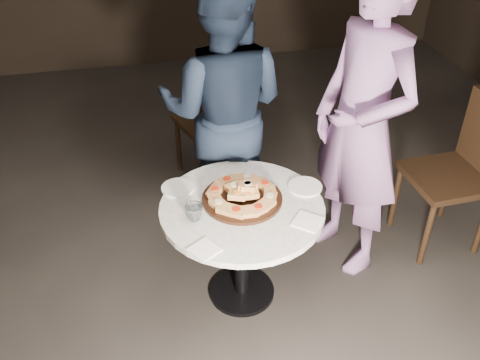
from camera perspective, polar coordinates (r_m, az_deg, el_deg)
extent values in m
plane|color=black|center=(3.26, 0.59, -11.31)|extent=(7.00, 7.00, 0.00)
cylinder|color=black|center=(3.22, 0.19, -11.73)|extent=(0.47, 0.47, 0.03)
cylinder|color=black|center=(3.00, 0.20, -7.66)|extent=(0.10, 0.10, 0.60)
cylinder|color=silver|center=(2.80, 0.22, -3.04)|extent=(1.06, 1.06, 0.03)
cylinder|color=black|center=(2.82, 0.23, -2.00)|extent=(0.54, 0.54, 0.02)
cube|color=#BC8149|center=(2.87, 2.66, -0.61)|extent=(0.11, 0.11, 0.04)
cylinder|color=red|center=(2.86, 2.67, -0.30)|extent=(0.06, 0.06, 0.01)
cube|color=#BC8149|center=(2.90, 1.83, -0.14)|extent=(0.11, 0.11, 0.04)
cube|color=#BC8149|center=(2.92, 0.78, 0.11)|extent=(0.11, 0.10, 0.04)
cylinder|color=beige|center=(2.91, 0.78, 0.41)|extent=(0.06, 0.06, 0.01)
cube|color=#BC8149|center=(2.92, -0.34, 0.11)|extent=(0.10, 0.08, 0.04)
cube|color=#BC8149|center=(2.90, -1.39, -0.14)|extent=(0.11, 0.09, 0.04)
cylinder|color=red|center=(2.89, -1.39, 0.16)|extent=(0.05, 0.05, 0.01)
cube|color=#BC8149|center=(2.87, -2.21, -0.61)|extent=(0.11, 0.11, 0.04)
cube|color=#BC8149|center=(2.83, -2.68, -1.24)|extent=(0.11, 0.11, 0.04)
cylinder|color=red|center=(2.82, -2.70, -0.93)|extent=(0.06, 0.06, 0.01)
cube|color=#BC8149|center=(2.78, -2.73, -1.94)|extent=(0.08, 0.10, 0.04)
cube|color=#BC8149|center=(2.74, -2.31, -2.61)|extent=(0.10, 0.11, 0.04)
cylinder|color=beige|center=(2.73, -2.32, -2.30)|extent=(0.06, 0.06, 0.01)
cube|color=#BC8149|center=(2.71, -1.48, -3.14)|extent=(0.11, 0.11, 0.04)
cube|color=#BC8149|center=(2.69, -0.36, -3.43)|extent=(0.11, 0.11, 0.04)
cylinder|color=red|center=(2.68, -0.36, -3.11)|extent=(0.06, 0.06, 0.01)
cube|color=#BC8149|center=(2.69, 0.86, -3.43)|extent=(0.09, 0.07, 0.04)
cube|color=#BC8149|center=(2.71, 1.97, -3.13)|extent=(0.11, 0.10, 0.04)
cylinder|color=red|center=(2.70, 1.98, -2.82)|extent=(0.06, 0.06, 0.01)
cube|color=#BC8149|center=(2.74, 2.79, -2.60)|extent=(0.11, 0.11, 0.04)
cube|color=#BC8149|center=(2.78, 3.20, -1.93)|extent=(0.10, 0.11, 0.04)
cylinder|color=beige|center=(2.77, 3.21, -1.62)|extent=(0.05, 0.05, 0.01)
cube|color=#BC8149|center=(2.83, 3.14, -1.23)|extent=(0.08, 0.10, 0.04)
cube|color=#BC8149|center=(2.82, 0.76, -0.64)|extent=(0.08, 0.10, 0.04)
cylinder|color=#2D6B1E|center=(2.81, 0.76, -0.33)|extent=(0.05, 0.05, 0.01)
cube|color=#BC8149|center=(2.81, -0.58, -0.81)|extent=(0.11, 0.10, 0.03)
cylinder|color=beige|center=(2.80, -0.58, -0.49)|extent=(0.05, 0.05, 0.01)
cube|color=#BC8149|center=(2.75, -0.30, -1.61)|extent=(0.11, 0.10, 0.04)
cylinder|color=orange|center=(2.74, -0.30, -1.29)|extent=(0.05, 0.05, 0.01)
cube|color=#BC8149|center=(2.76, 1.06, -1.44)|extent=(0.09, 0.07, 0.04)
cylinder|color=red|center=(2.75, 1.06, -1.12)|extent=(0.04, 0.04, 0.01)
cube|color=#BC8149|center=(2.82, 0.76, -0.64)|extent=(0.10, 0.08, 0.03)
cylinder|color=#2D6B1E|center=(2.81, 0.76, -0.33)|extent=(0.05, 0.05, 0.01)
cube|color=#BC8149|center=(2.76, 0.84, -0.70)|extent=(0.11, 0.10, 0.04)
cylinder|color=beige|center=(2.75, 0.84, -0.38)|extent=(0.06, 0.06, 0.01)
cube|color=#BC8149|center=(2.77, 0.77, -0.59)|extent=(0.10, 0.08, 0.04)
cylinder|color=beige|center=(2.76, 0.77, -0.27)|extent=(0.05, 0.05, 0.01)
cylinder|color=white|center=(2.92, -6.66, -0.83)|extent=(0.23, 0.23, 0.01)
cylinder|color=white|center=(2.93, 6.96, -0.70)|extent=(0.22, 0.22, 0.01)
imported|color=silver|center=(2.68, -4.90, -3.47)|extent=(0.11, 0.11, 0.08)
cube|color=white|center=(2.53, -3.81, -7.42)|extent=(0.17, 0.17, 0.01)
cube|color=white|center=(2.70, 7.20, -4.41)|extent=(0.18, 0.18, 0.01)
cube|color=black|center=(3.93, -3.22, 6.20)|extent=(0.54, 0.54, 0.04)
cube|color=black|center=(3.65, -1.75, 7.95)|extent=(0.42, 0.17, 0.46)
cylinder|color=black|center=(4.26, -2.08, 5.15)|extent=(0.05, 0.05, 0.46)
cylinder|color=black|center=(4.12, -6.58, 3.82)|extent=(0.05, 0.05, 0.46)
cylinder|color=black|center=(3.98, 0.47, 2.86)|extent=(0.05, 0.05, 0.46)
cylinder|color=black|center=(3.84, -4.26, 1.36)|extent=(0.05, 0.05, 0.46)
cube|color=black|center=(3.51, 21.16, 0.25)|extent=(0.48, 0.48, 0.04)
cylinder|color=black|center=(3.68, 16.26, -1.62)|extent=(0.04, 0.04, 0.49)
cylinder|color=black|center=(3.43, 19.33, -5.38)|extent=(0.04, 0.04, 0.49)
cylinder|color=black|center=(3.87, 21.27, -0.67)|extent=(0.04, 0.04, 0.49)
imported|color=#141E31|center=(3.25, -1.77, 7.44)|extent=(1.00, 0.89, 1.70)
imported|color=slate|center=(3.01, 12.92, 5.57)|extent=(0.64, 0.78, 1.84)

